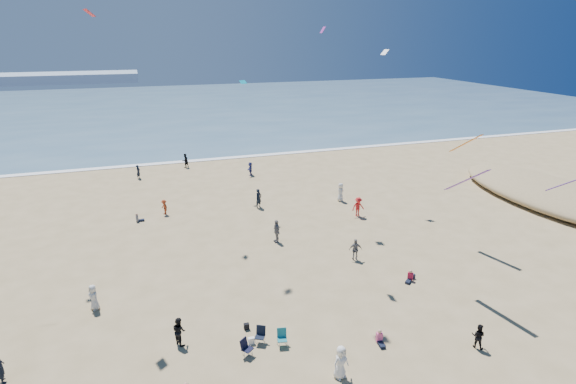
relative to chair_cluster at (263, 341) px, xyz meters
name	(u,v)px	position (x,y,z in m)	size (l,w,h in m)	color
ocean	(165,108)	(0.57, 90.48, -0.47)	(220.00, 100.00, 0.06)	#476B84
surf_line	(189,161)	(0.57, 40.48, -0.46)	(220.00, 1.20, 0.08)	white
standing_flyers	(274,227)	(4.70, 13.71, 0.37)	(27.50, 48.62, 1.95)	black
seated_group	(280,307)	(1.85, 2.96, -0.08)	(18.93, 27.56, 0.84)	silver
chair_cluster	(263,341)	(0.00, 0.00, 0.00)	(2.78, 1.63, 1.00)	black
white_tote	(251,341)	(-0.54, 0.59, -0.30)	(0.35, 0.20, 0.40)	white
black_backpack	(247,326)	(-0.49, 1.96, -0.31)	(0.30, 0.22, 0.38)	black
navy_bag	(413,276)	(12.00, 3.92, -0.33)	(0.28, 0.18, 0.34)	black
kites_aloft	(359,47)	(9.06, 8.29, 14.98)	(47.50, 44.83, 27.98)	white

